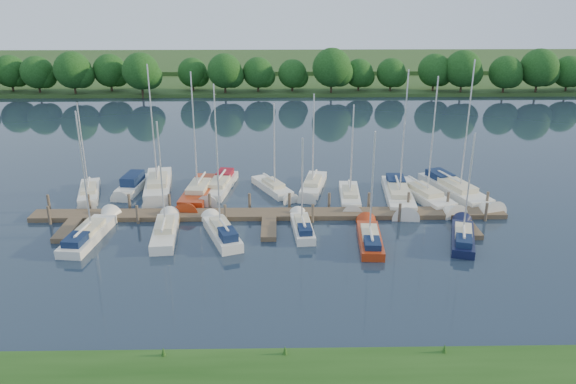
{
  "coord_description": "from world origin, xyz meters",
  "views": [
    {
      "loc": [
        0.77,
        -35.89,
        18.71
      ],
      "look_at": [
        1.59,
        8.0,
        2.2
      ],
      "focal_mm": 35.0,
      "sensor_mm": 36.0,
      "label": 1
    }
  ],
  "objects_px": {
    "dock": "(269,217)",
    "motorboat": "(133,186)",
    "sailboat_n_5": "(274,189)",
    "sailboat_s_2": "(222,234)",
    "sailboat_n_0": "(89,194)"
  },
  "relations": [
    {
      "from": "sailboat_n_0",
      "to": "sailboat_s_2",
      "type": "bearing_deg",
      "value": 130.64
    },
    {
      "from": "dock",
      "to": "sailboat_s_2",
      "type": "height_order",
      "value": "sailboat_s_2"
    },
    {
      "from": "sailboat_n_0",
      "to": "sailboat_n_5",
      "type": "xyz_separation_m",
      "value": [
        17.1,
        1.02,
        0.0
      ]
    },
    {
      "from": "motorboat",
      "to": "sailboat_s_2",
      "type": "relative_size",
      "value": 0.68
    },
    {
      "from": "motorboat",
      "to": "sailboat_s_2",
      "type": "bearing_deg",
      "value": 138.31
    },
    {
      "from": "sailboat_n_5",
      "to": "sailboat_s_2",
      "type": "relative_size",
      "value": 0.95
    },
    {
      "from": "motorboat",
      "to": "sailboat_n_5",
      "type": "xyz_separation_m",
      "value": [
        13.48,
        -0.67,
        -0.11
      ]
    },
    {
      "from": "sailboat_n_0",
      "to": "sailboat_n_5",
      "type": "relative_size",
      "value": 1.04
    },
    {
      "from": "motorboat",
      "to": "dock",
      "type": "bearing_deg",
      "value": 157.81
    },
    {
      "from": "sailboat_s_2",
      "to": "motorboat",
      "type": "bearing_deg",
      "value": 111.02
    },
    {
      "from": "dock",
      "to": "sailboat_s_2",
      "type": "distance_m",
      "value": 5.05
    },
    {
      "from": "dock",
      "to": "sailboat_n_0",
      "type": "height_order",
      "value": "sailboat_n_0"
    },
    {
      "from": "dock",
      "to": "sailboat_n_0",
      "type": "relative_size",
      "value": 4.36
    },
    {
      "from": "motorboat",
      "to": "sailboat_s_2",
      "type": "height_order",
      "value": "sailboat_s_2"
    },
    {
      "from": "dock",
      "to": "motorboat",
      "type": "height_order",
      "value": "motorboat"
    }
  ]
}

